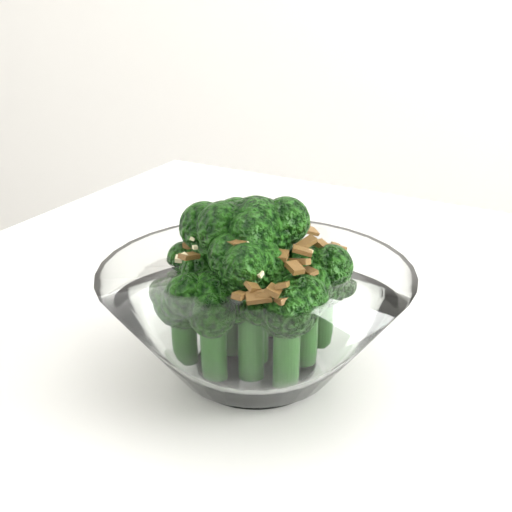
# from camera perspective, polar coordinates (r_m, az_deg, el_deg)

# --- Properties ---
(broccoli_dish) EXTENTS (0.20, 0.20, 0.13)m
(broccoli_dish) POSITION_cam_1_polar(r_m,az_deg,el_deg) (0.51, -0.08, -4.00)
(broccoli_dish) COLOR white
(broccoli_dish) RESTS_ON table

